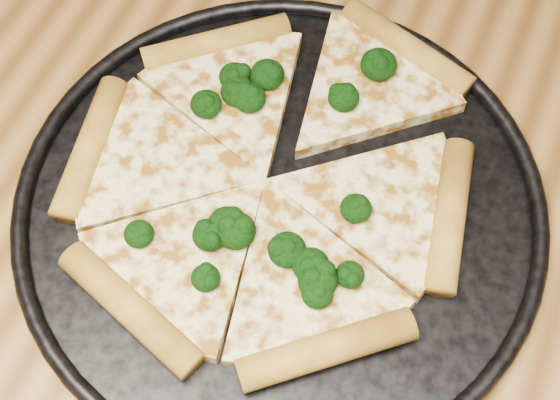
% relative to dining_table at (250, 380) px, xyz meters
% --- Properties ---
extents(dining_table, '(1.20, 0.90, 0.75)m').
position_rel_dining_table_xyz_m(dining_table, '(0.00, 0.00, 0.00)').
color(dining_table, olive).
rests_on(dining_table, ground).
extents(pizza_pan, '(0.42, 0.42, 0.02)m').
position_rel_dining_table_xyz_m(pizza_pan, '(-0.02, 0.11, 0.10)').
color(pizza_pan, black).
rests_on(pizza_pan, dining_table).
extents(pizza, '(0.33, 0.37, 0.02)m').
position_rel_dining_table_xyz_m(pizza, '(-0.04, 0.13, 0.11)').
color(pizza, '#EFE492').
rests_on(pizza, pizza_pan).
extents(broccoli_florets, '(0.18, 0.26, 0.02)m').
position_rel_dining_table_xyz_m(broccoli_florets, '(-0.03, 0.12, 0.12)').
color(broccoli_florets, black).
rests_on(broccoli_florets, pizza).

